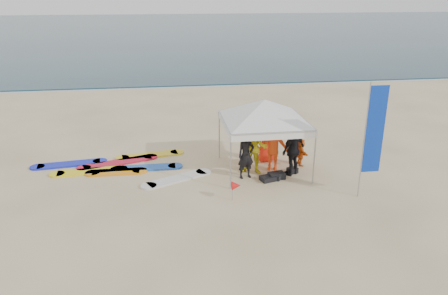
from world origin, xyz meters
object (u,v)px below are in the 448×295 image
person_black_a (246,155)px  feather_flag (374,131)px  person_black_b (293,150)px  canopy_tent (265,100)px  person_orange_a (273,145)px  person_seated (301,152)px  marker_pennant (236,186)px  person_orange_b (266,141)px  person_yellow (254,148)px  surfboard_spread (123,167)px

person_black_a → feather_flag: feather_flag is taller
person_black_b → canopy_tent: canopy_tent is taller
person_orange_a → person_black_b: bearing=144.9°
person_black_a → person_black_b: size_ratio=0.88×
person_seated → marker_pennant: size_ratio=1.59×
canopy_tent → marker_pennant: 3.39m
person_black_b → feather_flag: size_ratio=0.51×
person_black_b → person_orange_b: person_black_b is taller
person_black_b → feather_flag: 3.00m
feather_flag → person_seated: bearing=114.8°
person_yellow → person_black_a: bearing=-119.4°
person_orange_b → person_seated: (1.20, -0.53, -0.33)m
feather_flag → surfboard_spread: 8.89m
person_seated → marker_pennant: 3.83m
canopy_tent → feather_flag: bearing=-42.2°
person_seated → surfboard_spread: 6.65m
person_black_a → surfboard_spread: bearing=145.7°
person_orange_a → canopy_tent: 1.73m
person_black_b → person_black_a: bearing=-34.3°
person_black_b → person_orange_b: bearing=-99.9°
feather_flag → person_orange_a: bearing=134.0°
canopy_tent → surfboard_spread: (-5.09, 0.92, -2.60)m
person_yellow → person_orange_b: size_ratio=1.15×
person_seated → feather_flag: feather_flag is taller
person_black_b → person_seated: 1.09m
person_black_a → surfboard_spread: 4.66m
person_black_b → surfboard_spread: (-6.03, 1.47, -0.91)m
person_yellow → canopy_tent: size_ratio=0.48×
person_black_a → person_orange_a: size_ratio=0.89×
person_yellow → person_orange_b: 1.28m
canopy_tent → feather_flag: 3.82m
person_seated → surfboard_spread: size_ratio=0.16×
person_orange_b → feather_flag: 4.39m
person_yellow → person_orange_a: (0.75, 0.25, -0.03)m
feather_flag → canopy_tent: bearing=137.8°
person_black_a → feather_flag: bearing=-44.2°
person_seated → canopy_tent: size_ratio=0.25×
person_seated → person_orange_a: bearing=105.7°
person_orange_b → marker_pennant: size_ratio=2.62×
person_orange_b → person_seated: person_orange_b is taller
person_orange_b → person_seated: 1.36m
person_black_b → person_seated: person_black_b is taller
person_yellow → person_black_b: size_ratio=1.02×
person_black_a → feather_flag: 4.29m
person_orange_b → surfboard_spread: bearing=0.1°
person_orange_b → surfboard_spread: 5.46m
person_black_a → surfboard_spread: (-4.34, 1.50, -0.79)m
canopy_tent → person_black_a: bearing=-142.3°
feather_flag → person_orange_b: bearing=126.8°
person_seated → surfboard_spread: (-6.60, 0.65, -0.47)m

